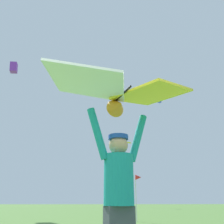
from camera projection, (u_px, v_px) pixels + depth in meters
kite_flyer_person at (119, 194)px, 2.59m from camera, size 0.80×0.43×1.92m
held_stunt_kite at (121, 92)px, 2.95m from camera, size 1.92×1.29×0.42m
distant_kite_blue_high_left at (159, 98)px, 32.39m from camera, size 1.15×1.14×1.58m
distant_kite_yellow_low_right at (129, 142)px, 33.72m from camera, size 0.94×0.94×0.22m
distant_kite_purple_far_center at (14, 68)px, 22.60m from camera, size 0.76×0.73×1.04m
marker_flag at (138, 181)px, 10.81m from camera, size 0.30×0.24×2.01m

